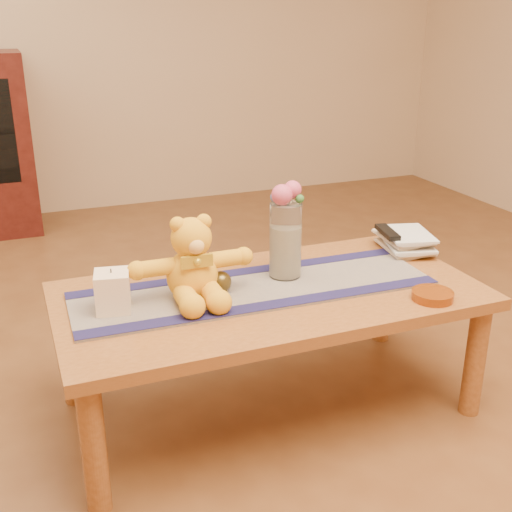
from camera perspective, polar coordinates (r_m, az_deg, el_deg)
name	(u,v)px	position (r m, az deg, el deg)	size (l,w,h in m)	color
floor	(269,406)	(2.34, 1.17, -13.21)	(5.50, 5.50, 0.00)	#583219
wall_back	(109,7)	(4.60, -12.99, 20.87)	(5.50, 5.50, 0.00)	tan
coffee_table_top	(270,296)	(2.13, 1.25, -3.59)	(1.40, 0.70, 0.04)	brown
table_leg_fl	(94,448)	(1.87, -14.29, -16.31)	(0.07, 0.07, 0.41)	brown
table_leg_fr	(475,360)	(2.33, 18.98, -8.80)	(0.07, 0.07, 0.41)	brown
table_leg_bl	(69,350)	(2.36, -16.31, -8.09)	(0.07, 0.07, 0.41)	brown
table_leg_br	(383,295)	(2.74, 11.29, -3.43)	(0.07, 0.07, 0.41)	brown
persian_runner	(255,289)	(2.13, -0.10, -2.93)	(1.20, 0.35, 0.01)	#1E1946
runner_border_near	(271,305)	(2.00, 1.33, -4.37)	(1.20, 0.06, 0.00)	#191643
runner_border_far	(241,272)	(2.25, -1.38, -1.41)	(1.20, 0.06, 0.00)	#191643
teddy_bear	(192,259)	(2.03, -5.77, -0.24)	(0.38, 0.31, 0.26)	gold
pillar_candle	(113,291)	(1.99, -12.68, -3.09)	(0.10, 0.10, 0.12)	#FFE0BB
candle_wick	(111,271)	(1.97, -12.83, -1.29)	(0.00, 0.00, 0.01)	black
glass_vase	(285,240)	(2.18, 2.64, 1.41)	(0.11, 0.11, 0.26)	silver
potpourri_fill	(285,251)	(2.19, 2.63, 0.44)	(0.09, 0.09, 0.18)	beige
rose_left	(282,195)	(2.11, 2.33, 5.48)	(0.07, 0.07, 0.07)	#C34467
rose_right	(293,189)	(2.14, 3.28, 5.95)	(0.06, 0.06, 0.06)	#C34467
blue_flower_back	(285,193)	(2.16, 2.58, 5.67)	(0.04, 0.04, 0.04)	#4C61A6
blue_flower_side	(276,197)	(2.14, 1.75, 5.27)	(0.04, 0.04, 0.04)	#4C61A6
leaf_sprig	(300,199)	(2.13, 3.92, 5.12)	(0.03, 0.03, 0.03)	#33662D
bronze_ball	(221,282)	(2.08, -3.17, -2.31)	(0.07, 0.07, 0.07)	#433616
book_bottom	(385,250)	(2.51, 11.45, 0.57)	(0.17, 0.22, 0.02)	#C6B299
book_lower	(387,245)	(2.50, 11.62, 0.95)	(0.16, 0.22, 0.02)	#C6B299
book_upper	(384,240)	(2.49, 11.36, 1.40)	(0.17, 0.22, 0.02)	#C6B299
book_top	(387,236)	(2.49, 11.65, 1.79)	(0.16, 0.22, 0.02)	#C6B299
tv_remote	(387,232)	(2.47, 11.66, 2.11)	(0.04, 0.16, 0.02)	black
amber_dish	(433,295)	(2.13, 15.48, -3.41)	(0.13, 0.13, 0.03)	#BF5914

